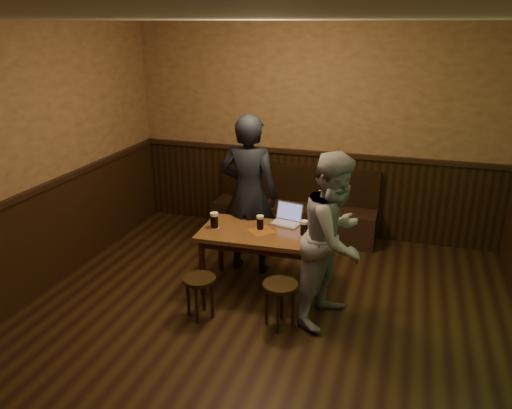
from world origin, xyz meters
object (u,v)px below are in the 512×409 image
object	(u,v)px
stool_left	(200,286)
stool_right	(280,292)
pub_table	(261,239)
laptop	(287,218)
bench	(295,214)
pint_mid	(260,222)
person_suit	(249,195)
pint_right	(304,228)
pint_left	(214,220)
person_grey	(334,239)

from	to	relation	value
stool_left	stool_right	xyz separation A→B (m)	(0.80, 0.09, 0.02)
pub_table	laptop	distance (m)	0.39
pub_table	bench	bearing A→B (deg)	87.65
pint_mid	person_suit	size ratio (longest dim) A/B	0.09
pint_right	laptop	bearing A→B (deg)	131.78
person_suit	stool_left	bearing A→B (deg)	83.97
bench	person_suit	bearing A→B (deg)	-103.96
bench	pint_left	size ratio (longest dim) A/B	12.38
person_grey	bench	bearing A→B (deg)	40.95
bench	laptop	bearing A→B (deg)	-80.88
bench	pint_right	size ratio (longest dim) A/B	13.42
bench	person_suit	xyz separation A→B (m)	(-0.28, -1.14, 0.62)
stool_right	pint_left	world-z (taller)	pint_left
stool_right	person_grey	distance (m)	0.72
stool_right	laptop	bearing A→B (deg)	100.62
pub_table	stool_right	bearing A→B (deg)	-61.42
stool_right	stool_left	bearing A→B (deg)	-173.86
pint_right	person_grey	world-z (taller)	person_grey
pint_mid	laptop	xyz separation A→B (m)	(0.23, 0.26, -0.02)
stool_left	person_suit	size ratio (longest dim) A/B	0.23
pub_table	pint_mid	world-z (taller)	pint_mid
pint_left	laptop	world-z (taller)	laptop
bench	laptop	distance (m)	1.36
stool_left	pint_mid	xyz separation A→B (m)	(0.39, 0.76, 0.42)
stool_left	person_suit	bearing A→B (deg)	83.41
person_grey	person_suit	bearing A→B (deg)	73.06
laptop	pub_table	bearing A→B (deg)	-112.83
bench	pint_mid	world-z (taller)	bench
stool_left	pint_mid	world-z (taller)	pint_mid
stool_left	person_suit	world-z (taller)	person_suit
pint_left	pint_mid	xyz separation A→B (m)	(0.48, 0.11, -0.01)
pint_right	pub_table	bearing A→B (deg)	-176.96
pint_mid	person_grey	size ratio (longest dim) A/B	0.09
pint_mid	laptop	bearing A→B (deg)	48.68
stool_right	pint_mid	size ratio (longest dim) A/B	2.90
pint_mid	pint_right	world-z (taller)	pint_right
stool_right	laptop	xyz separation A→B (m)	(-0.18, 0.94, 0.38)
pint_right	person_suit	bearing A→B (deg)	150.79
pint_left	person_grey	bearing A→B (deg)	-10.65
person_grey	pint_right	bearing A→B (deg)	64.25
pint_right	laptop	xyz separation A→B (m)	(-0.25, 0.28, -0.02)
stool_right	person_suit	size ratio (longest dim) A/B	0.25
bench	pint_right	distance (m)	1.68
stool_left	person_grey	distance (m)	1.39
pint_left	bench	bearing A→B (deg)	72.82
stool_left	pint_left	size ratio (longest dim) A/B	2.46
stool_left	stool_right	bearing A→B (deg)	6.14
bench	pint_right	xyz separation A→B (m)	(0.45, -1.55, 0.46)
pub_table	person_grey	distance (m)	0.92
person_grey	pub_table	bearing A→B (deg)	86.09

